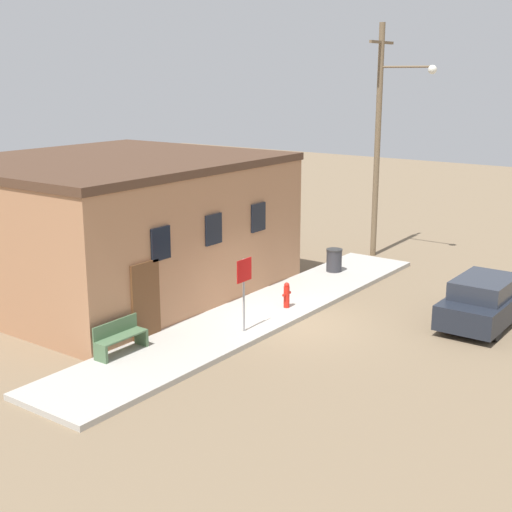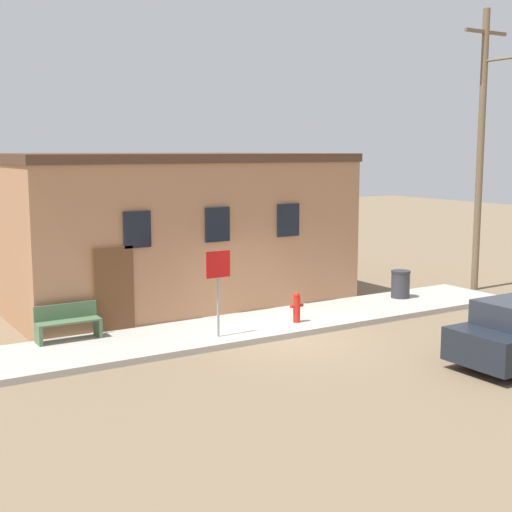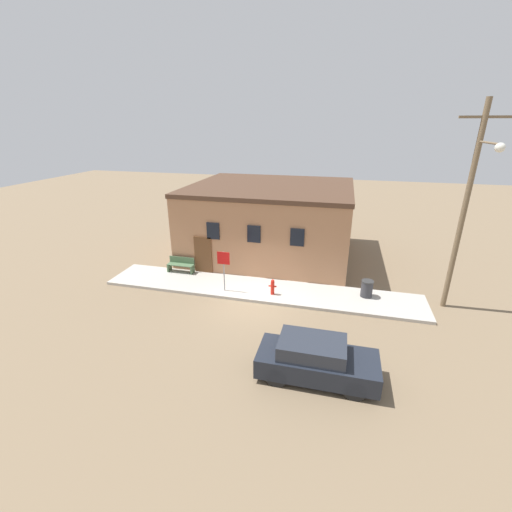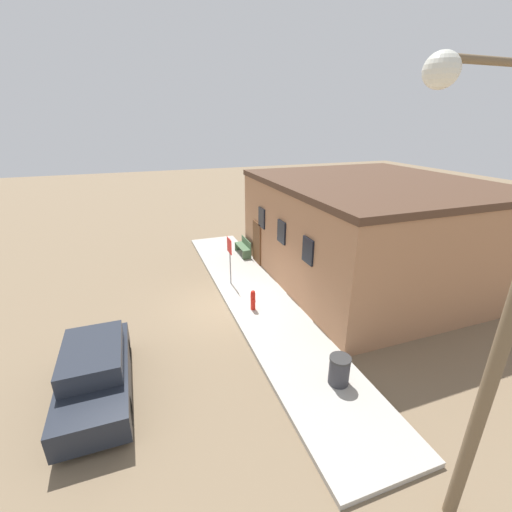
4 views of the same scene
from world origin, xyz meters
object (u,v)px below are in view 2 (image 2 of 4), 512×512
Objects in this scene: fire_hydrant at (297,307)px; bench at (68,322)px; stop_sign at (218,277)px; utility_pole at (485,141)px; trash_bin at (400,284)px.

fire_hydrant is 5.65m from bench.
stop_sign is (-2.38, -0.19, 1.02)m from fire_hydrant.
utility_pole reaches higher than stop_sign.
bench is at bearing 165.63° from fire_hydrant.
bench reaches higher than fire_hydrant.
stop_sign is 6.93m from trash_bin.
stop_sign is 3.62m from bench.
bench is at bearing 177.02° from trash_bin.
bench is 9.88m from trash_bin.
fire_hydrant is 4.48m from trash_bin.
utility_pole reaches higher than bench.
fire_hydrant is 0.96× the size of trash_bin.
fire_hydrant is 0.38× the size of stop_sign.
utility_pole is at bearing 6.78° from fire_hydrant.
trash_bin is 5.46m from utility_pole.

